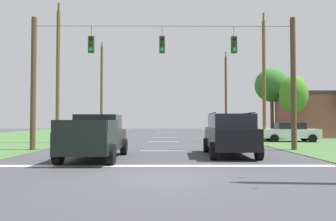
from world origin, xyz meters
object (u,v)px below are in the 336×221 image
at_px(tree_roadside_far_right, 272,85).
at_px(pickup_truck, 96,137).
at_px(utility_pole_far_right, 226,94).
at_px(tree_roadside_right, 294,95).
at_px(suv_black, 230,134).
at_px(roadside_store, 329,115).
at_px(distant_car_crossing_white, 290,132).
at_px(utility_pole_mid_left, 58,74).
at_px(utility_pole_mid_right, 264,77).
at_px(utility_pole_far_left, 102,89).
at_px(overhead_signal_span, 163,78).

bearing_deg(tree_roadside_far_right, pickup_truck, -124.92).
relative_size(utility_pole_far_right, tree_roadside_right, 1.78).
xyz_separation_m(suv_black, roadside_store, (13.64, 17.38, 1.22)).
relative_size(distant_car_crossing_white, utility_pole_mid_left, 0.42).
bearing_deg(utility_pole_mid_right, utility_pole_far_left, 137.14).
relative_size(overhead_signal_span, tree_roadside_far_right, 2.02).
relative_size(utility_pole_mid_left, tree_roadside_far_right, 1.42).
bearing_deg(distant_car_crossing_white, overhead_signal_span, -143.97).
bearing_deg(overhead_signal_span, roadside_store, 40.77).
distance_m(suv_black, distant_car_crossing_white, 12.18).
distance_m(utility_pole_mid_left, tree_roadside_far_right, 22.75).
relative_size(distant_car_crossing_white, utility_pole_far_right, 0.43).
bearing_deg(tree_roadside_far_right, utility_pole_mid_left, -150.75).
height_order(overhead_signal_span, roadside_store, overhead_signal_span).
distance_m(distant_car_crossing_white, tree_roadside_far_right, 11.05).
xyz_separation_m(pickup_truck, utility_pole_far_left, (-4.97, 25.77, 4.73)).
bearing_deg(overhead_signal_span, utility_pole_mid_right, 41.67).
xyz_separation_m(utility_pole_far_right, roadside_store, (9.19, -7.37, -2.71)).
bearing_deg(utility_pole_far_left, distant_car_crossing_white, -38.92).
distance_m(overhead_signal_span, tree_roadside_far_right, 20.80).
xyz_separation_m(utility_pole_far_right, utility_pole_far_left, (-15.55, -0.19, 0.71)).
relative_size(suv_black, tree_roadside_far_right, 0.65).
bearing_deg(tree_roadside_far_right, suv_black, -113.43).
xyz_separation_m(pickup_truck, tree_roadside_far_right, (14.75, 21.13, 4.61)).
bearing_deg(utility_pole_far_left, overhead_signal_span, -69.99).
bearing_deg(suv_black, distant_car_crossing_white, 56.16).
bearing_deg(distant_car_crossing_white, utility_pole_far_left, 141.08).
xyz_separation_m(tree_roadside_right, tree_roadside_far_right, (0.04, 6.13, 1.54)).
xyz_separation_m(overhead_signal_span, distant_car_crossing_white, (9.98, 7.26, -3.35)).
bearing_deg(tree_roadside_right, tree_roadside_far_right, 89.64).
bearing_deg(utility_pole_far_right, suv_black, -100.21).
distance_m(tree_roadside_far_right, roadside_store, 6.51).
relative_size(distant_car_crossing_white, roadside_store, 0.46).
height_order(pickup_truck, utility_pole_far_right, utility_pole_far_right).
bearing_deg(roadside_store, utility_pole_far_left, 163.83).
distance_m(pickup_truck, utility_pole_mid_right, 16.06).
bearing_deg(tree_roadside_right, utility_pole_mid_left, -165.87).
height_order(overhead_signal_span, utility_pole_mid_left, utility_pole_mid_left).
height_order(suv_black, utility_pole_far_left, utility_pole_far_left).
height_order(utility_pole_far_right, tree_roadside_far_right, utility_pole_far_right).
distance_m(suv_black, utility_pole_far_left, 27.34).
height_order(overhead_signal_span, utility_pole_far_right, utility_pole_far_right).
height_order(utility_pole_far_left, tree_roadside_far_right, utility_pole_far_left).
xyz_separation_m(utility_pole_mid_right, utility_pole_far_left, (-15.80, 14.66, 0.56)).
distance_m(utility_pole_mid_right, roadside_store, 12.01).
bearing_deg(distant_car_crossing_white, pickup_truck, -138.71).
distance_m(overhead_signal_span, utility_pole_mid_right, 10.62).
height_order(suv_black, distant_car_crossing_white, suv_black).
bearing_deg(utility_pole_far_right, utility_pole_mid_right, -89.05).
bearing_deg(distant_car_crossing_white, roadside_store, 46.63).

